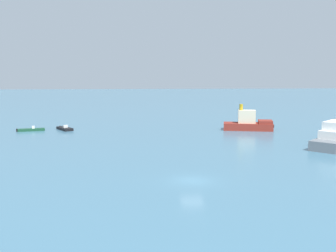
# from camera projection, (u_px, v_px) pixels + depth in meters

# --- Properties ---
(ground_plane) EXTENTS (400.00, 400.00, 0.00)m
(ground_plane) POSITION_uv_depth(u_px,v_px,m) (192.00, 181.00, 48.32)
(ground_plane) COLOR teal
(tugboat) EXTENTS (10.25, 5.42, 5.23)m
(tugboat) POSITION_uv_depth(u_px,v_px,m) (249.00, 123.00, 86.68)
(tugboat) COLOR maroon
(tugboat) RESTS_ON ground
(small_motorboat) EXTENTS (5.49, 2.43, 0.97)m
(small_motorboat) POSITION_uv_depth(u_px,v_px,m) (31.00, 130.00, 85.62)
(small_motorboat) COLOR #19472D
(small_motorboat) RESTS_ON ground
(fishing_skiff) EXTENTS (3.94, 4.81, 1.02)m
(fishing_skiff) POSITION_uv_depth(u_px,v_px,m) (65.00, 129.00, 86.96)
(fishing_skiff) COLOR black
(fishing_skiff) RESTS_ON ground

